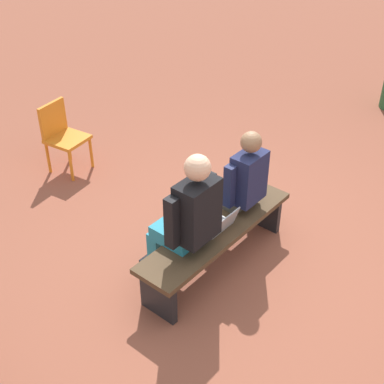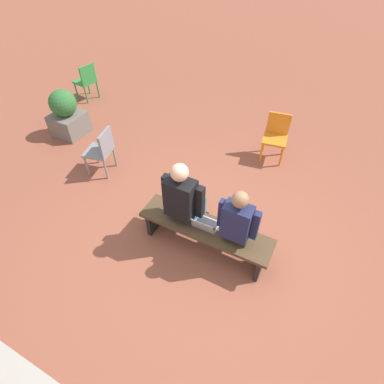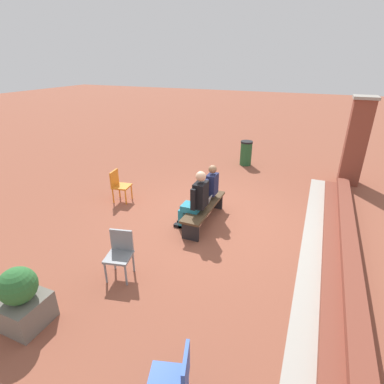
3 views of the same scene
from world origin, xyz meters
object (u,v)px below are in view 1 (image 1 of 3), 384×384
person_student (239,184)px  person_adult (187,217)px  laptop (218,224)px  bench (217,236)px  plastic_chair_near_bench_right (62,133)px

person_student → person_adult: size_ratio=0.92×
person_student → laptop: bearing=10.4°
person_student → person_adult: 0.75m
bench → plastic_chair_near_bench_right: bearing=-95.0°
plastic_chair_near_bench_right → laptop: bearing=85.0°
person_student → person_adult: bearing=-0.5°
person_adult → plastic_chair_near_bench_right: bearing=-102.9°
laptop → person_adult: bearing=-13.7°
person_student → plastic_chair_near_bench_right: size_ratio=1.52×
bench → person_adult: person_adult is taller
bench → person_student: person_student is taller
person_student → laptop: 0.46m
laptop → plastic_chair_near_bench_right: (-0.22, -2.50, -0.02)m
plastic_chair_near_bench_right → person_student: bearing=94.5°
person_student → laptop: (0.41, 0.08, -0.19)m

